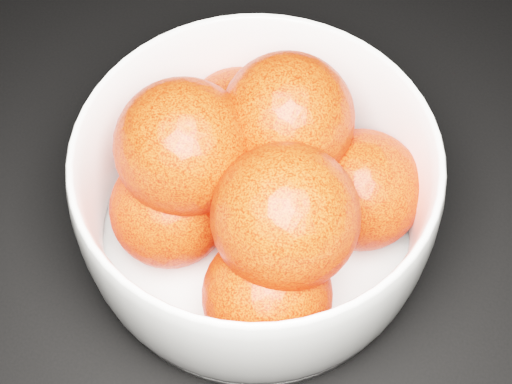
% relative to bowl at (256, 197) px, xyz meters
% --- Properties ---
extents(bowl, '(0.25, 0.25, 0.12)m').
position_rel_bowl_xyz_m(bowl, '(0.00, 0.00, 0.00)').
color(bowl, white).
rests_on(bowl, ground).
extents(orange_pile, '(0.20, 0.20, 0.14)m').
position_rel_bowl_xyz_m(orange_pile, '(0.00, -0.00, 0.02)').
color(orange_pile, red).
rests_on(orange_pile, bowl).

